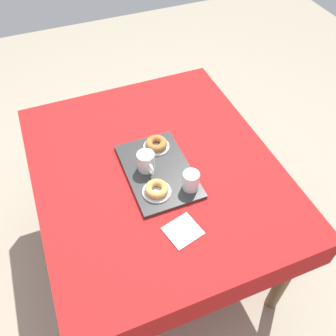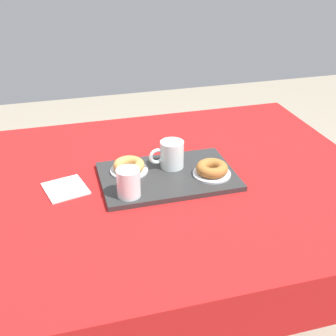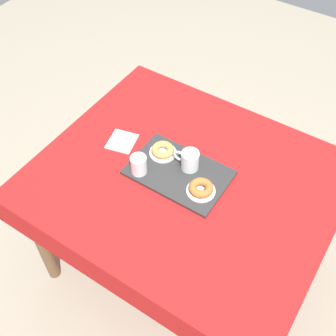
% 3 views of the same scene
% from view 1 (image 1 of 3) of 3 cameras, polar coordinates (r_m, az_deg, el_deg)
% --- Properties ---
extents(ground_plane, '(6.00, 6.00, 0.00)m').
position_cam_1_polar(ground_plane, '(2.29, -1.50, -12.35)').
color(ground_plane, gray).
extents(dining_table, '(1.29, 1.10, 0.76)m').
position_cam_1_polar(dining_table, '(1.74, -1.93, -1.67)').
color(dining_table, red).
rests_on(dining_table, ground).
extents(serving_tray, '(0.44, 0.29, 0.02)m').
position_cam_1_polar(serving_tray, '(1.64, -1.56, -0.44)').
color(serving_tray, '#2D2D2D').
rests_on(serving_tray, dining_table).
extents(tea_mug_left, '(0.12, 0.08, 0.09)m').
position_cam_1_polar(tea_mug_left, '(1.61, -3.46, 0.93)').
color(tea_mug_left, silver).
rests_on(tea_mug_left, serving_tray).
extents(water_glass_near, '(0.07, 0.07, 0.09)m').
position_cam_1_polar(water_glass_near, '(1.54, 3.63, -2.12)').
color(water_glass_near, silver).
rests_on(water_glass_near, serving_tray).
extents(donut_plate_left, '(0.12, 0.12, 0.01)m').
position_cam_1_polar(donut_plate_left, '(1.73, -1.84, 3.40)').
color(donut_plate_left, silver).
rests_on(donut_plate_left, serving_tray).
extents(sugar_donut_left, '(0.10, 0.10, 0.03)m').
position_cam_1_polar(sugar_donut_left, '(1.72, -1.86, 3.89)').
color(sugar_donut_left, '#A3662D').
rests_on(sugar_donut_left, donut_plate_left).
extents(donut_plate_right, '(0.12, 0.12, 0.01)m').
position_cam_1_polar(donut_plate_right, '(1.55, -1.79, -3.75)').
color(donut_plate_right, silver).
rests_on(donut_plate_right, serving_tray).
extents(sugar_donut_right, '(0.10, 0.10, 0.03)m').
position_cam_1_polar(sugar_donut_right, '(1.54, -1.81, -3.31)').
color(sugar_donut_right, tan).
rests_on(sugar_donut_right, donut_plate_right).
extents(paper_napkin, '(0.15, 0.16, 0.01)m').
position_cam_1_polar(paper_napkin, '(1.46, 2.36, -9.89)').
color(paper_napkin, white).
rests_on(paper_napkin, dining_table).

